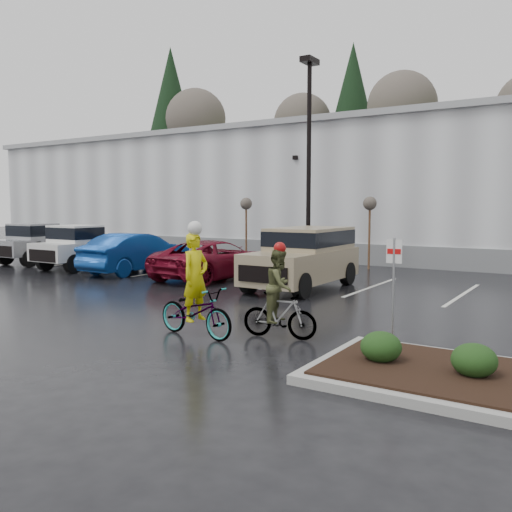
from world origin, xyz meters
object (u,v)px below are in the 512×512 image
Objects in this scene: pickup_silver at (50,243)px; suv_tan at (302,258)px; fire_lane_sign at (394,280)px; cyclist_olive at (280,303)px; sapling_west at (246,207)px; car_blue at (137,253)px; pickup_white at (92,246)px; lamppost at (309,140)px; car_red at (215,259)px; cyclist_hivis at (196,301)px; sapling_mid at (370,207)px.

pickup_silver is 14.39m from suv_tan.
cyclist_olive is (-2.39, -0.17, -0.64)m from fire_lane_sign.
fire_lane_sign is 0.42× the size of pickup_silver.
sapling_west is at bearing 135.06° from suv_tan.
pickup_white is at bearing -3.01° from car_blue.
lamppost reaches higher than fire_lane_sign.
pickup_silver is 6.52m from car_blue.
suv_tan is (3.97, -0.42, 0.28)m from car_red.
pickup_white is at bearing 63.79° from cyclist_hivis.
sapling_west is 0.62× the size of pickup_white.
pickup_white is at bearing -147.55° from lamppost.
suv_tan reaches higher than car_blue.
pickup_white is 2.94m from car_blue.
fire_lane_sign reaches higher than car_red.
cyclist_hivis reaches higher than cyclist_olive.
lamppost is 14.78m from fire_lane_sign.
lamppost reaches higher than car_blue.
car_red is 1.05× the size of suv_tan.
sapling_west is 0.63× the size of suv_tan.
lamppost is 1.72× the size of car_red.
suv_tan reaches higher than pickup_silver.
cyclist_olive is (5.41, -11.97, -4.92)m from lamppost.
sapling_west is at bearing 165.96° from lamppost.
lamppost is 1.81× the size of suv_tan.
cyclist_olive reaches higher than car_blue.
fire_lane_sign is 4.16m from cyclist_hivis.
sapling_mid is 1.45× the size of fire_lane_sign.
lamppost is at bearing 114.94° from suv_tan.
lamppost is at bearing 32.45° from pickup_white.
sapling_west reaches higher than cyclist_olive.
sapling_west is at bearing 25.86° from cyclist_olive.
cyclist_hivis is at bearing -80.43° from suv_tan.
suv_tan is at bearing -3.14° from pickup_silver.
sapling_west is 9.85m from pickup_silver.
sapling_mid is 0.62× the size of pickup_silver.
lamppost is 14.03m from cyclist_olive.
sapling_west is at bearing 132.67° from fire_lane_sign.
sapling_mid is 0.63× the size of suv_tan.
sapling_west is at bearing -101.25° from car_blue.
car_red is at bearing 0.47° from pickup_white.
suv_tan is at bearing 177.86° from car_red.
cyclist_hivis is (15.59, -8.00, -0.22)m from pickup_silver.
suv_tan is (7.88, -0.20, 0.20)m from car_blue.
fire_lane_sign is 0.41× the size of car_red.
sapling_mid is 0.62× the size of pickup_white.
suv_tan reaches higher than car_red.
sapling_mid reaches higher than car_blue.
car_blue is at bearing -140.65° from sapling_mid.
cyclist_olive is (9.41, -12.97, -1.96)m from sapling_west.
pickup_silver is at bearing 160.31° from fire_lane_sign.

